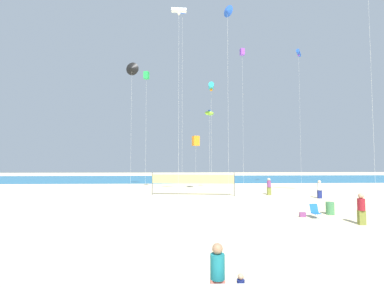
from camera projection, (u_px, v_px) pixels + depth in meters
ground_plane at (223, 223)px, 16.09m from camera, size 120.00×120.00×0.00m
ocean_band at (194, 179)px, 51.91m from camera, size 120.00×20.00×0.01m
mother_figure at (218, 274)px, 6.94m from camera, size 0.38×0.38×1.65m
beachgoer_white_shirt at (319, 189)px, 26.24m from camera, size 0.40×0.40×1.76m
beachgoer_maroon_shirt at (361, 208)px, 15.75m from camera, size 0.42×0.42×1.82m
beachgoer_plum_shirt at (269, 186)px, 28.74m from camera, size 0.41×0.41×1.81m
folding_beach_chair at (315, 211)px, 17.52m from camera, size 0.52×0.65×0.89m
trash_barrel at (330, 208)px, 18.60m from camera, size 0.56×0.56×0.85m
volleyball_net at (193, 180)px, 28.27m from camera, size 8.65×1.24×2.40m
beach_handbag at (303, 215)px, 17.77m from camera, size 0.39×0.19×0.31m
kite_blue_delta at (227, 12)px, 25.99m from camera, size 0.91×1.06×18.70m
kite_violet_box at (242, 53)px, 34.04m from camera, size 0.58×0.58×17.77m
kite_blue_diamond at (182, 18)px, 31.52m from camera, size 0.65×0.66×21.14m
kite_white_tube at (179, 11)px, 24.88m from camera, size 1.39×0.47×17.80m
kite_blue_tube at (299, 53)px, 36.88m from camera, size 1.43×2.01×18.57m
kite_cyan_tube at (211, 87)px, 34.58m from camera, size 0.87×2.06×13.50m
kite_green_box at (146, 76)px, 30.67m from camera, size 0.64×0.64×13.76m
kite_lime_inflatable at (209, 113)px, 36.50m from camera, size 1.64×1.51×10.47m
kite_black_delta at (132, 69)px, 33.73m from camera, size 1.68×0.69×15.99m
kite_orange_box at (196, 141)px, 33.02m from camera, size 0.95×0.95×6.64m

